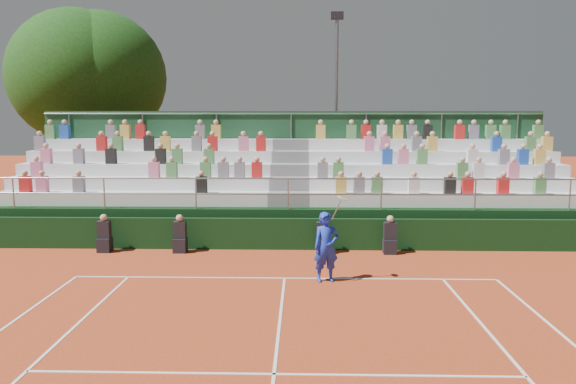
{
  "coord_description": "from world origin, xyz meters",
  "views": [
    {
      "loc": [
        0.45,
        -14.18,
        4.2
      ],
      "look_at": [
        0.0,
        3.5,
        1.8
      ],
      "focal_mm": 35.0,
      "sensor_mm": 36.0,
      "label": 1
    }
  ],
  "objects_px": {
    "floodlight_mast": "(336,94)",
    "tennis_player": "(326,247)",
    "tree_east": "(100,78)",
    "tree_west": "(77,77)"
  },
  "relations": [
    {
      "from": "tree_west",
      "to": "floodlight_mast",
      "type": "xyz_separation_m",
      "value": [
        12.49,
        0.27,
        -0.83
      ]
    },
    {
      "from": "tennis_player",
      "to": "tree_east",
      "type": "relative_size",
      "value": 0.24
    },
    {
      "from": "tennis_player",
      "to": "tree_east",
      "type": "height_order",
      "value": "tree_east"
    },
    {
      "from": "floodlight_mast",
      "to": "tennis_player",
      "type": "bearing_deg",
      "value": -94.29
    },
    {
      "from": "tennis_player",
      "to": "floodlight_mast",
      "type": "xyz_separation_m",
      "value": [
        1.01,
        13.52,
        4.33
      ]
    },
    {
      "from": "tree_west",
      "to": "tennis_player",
      "type": "bearing_deg",
      "value": -49.09
    },
    {
      "from": "tree_west",
      "to": "floodlight_mast",
      "type": "bearing_deg",
      "value": 1.22
    },
    {
      "from": "floodlight_mast",
      "to": "tree_west",
      "type": "bearing_deg",
      "value": -178.78
    },
    {
      "from": "tree_west",
      "to": "tree_east",
      "type": "distance_m",
      "value": 1.07
    },
    {
      "from": "tree_east",
      "to": "tree_west",
      "type": "bearing_deg",
      "value": -155.42
    }
  ]
}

